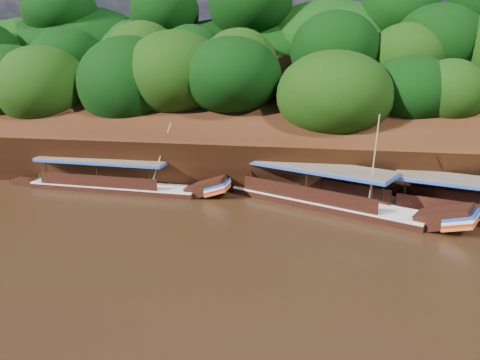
{
  "coord_description": "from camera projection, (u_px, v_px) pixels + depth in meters",
  "views": [
    {
      "loc": [
        1.43,
        -21.27,
        9.65
      ],
      "look_at": [
        -3.67,
        7.0,
        1.72
      ],
      "focal_mm": 35.0,
      "sensor_mm": 36.0,
      "label": 1
    }
  ],
  "objects": [
    {
      "name": "boat_1",
      "position": [
        336.0,
        200.0,
        29.5
      ],
      "size": [
        14.72,
        8.46,
        6.81
      ],
      "rotation": [
        0.0,
        0.0,
        -0.44
      ],
      "color": "black",
      "rests_on": "ground"
    },
    {
      "name": "riverbank",
      "position": [
        308.0,
        136.0,
        44.05
      ],
      "size": [
        120.0,
        30.06,
        19.4
      ],
      "color": "black",
      "rests_on": "ground"
    },
    {
      "name": "ground",
      "position": [
        288.0,
        254.0,
        22.99
      ],
      "size": [
        160.0,
        160.0,
        0.0
      ],
      "primitive_type": "plane",
      "color": "black",
      "rests_on": "ground"
    },
    {
      "name": "reeds",
      "position": [
        255.0,
        181.0,
        32.48
      ],
      "size": [
        49.81,
        2.65,
        1.94
      ],
      "color": "#1E6419",
      "rests_on": "ground"
    },
    {
      "name": "boat_2",
      "position": [
        124.0,
        184.0,
        33.38
      ],
      "size": [
        14.69,
        2.88,
        5.36
      ],
      "rotation": [
        0.0,
        0.0,
        -0.05
      ],
      "color": "black",
      "rests_on": "ground"
    }
  ]
}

